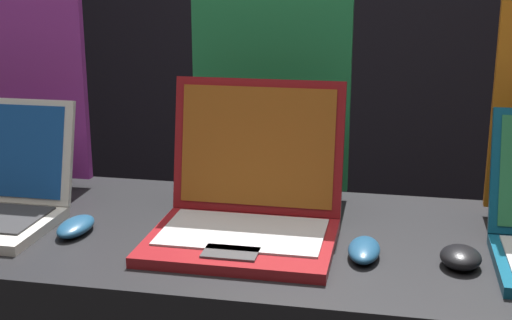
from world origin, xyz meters
The scene contains 6 objects.
mouse_front centered at (-0.35, 0.22, 0.99)m, with size 0.06×0.12×0.03m.
promo_stand_front centered at (-0.59, 0.50, 1.21)m, with size 0.30×0.07×0.49m.
laptop_middle centered at (-0.01, 0.28, 1.05)m, with size 0.35×0.33×0.29m.
mouse_middle centered at (0.22, 0.22, 0.99)m, with size 0.06×0.12×0.03m.
promo_stand_middle centered at (-0.01, 0.53, 1.24)m, with size 0.35×0.07×0.53m.
mouse_back centered at (0.39, 0.21, 1.00)m, with size 0.07×0.09×0.03m.
Camera 1 is at (0.27, -1.00, 1.50)m, focal length 50.00 mm.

